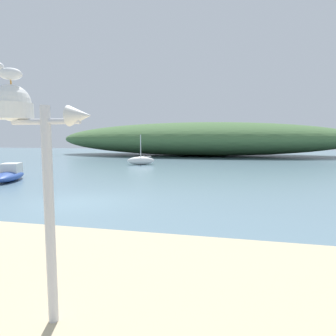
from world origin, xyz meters
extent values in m
plane|color=slate|center=(0.00, 0.00, 0.00)|extent=(120.00, 120.00, 0.00)
ellipsoid|color=#476B3D|center=(0.86, 33.50, 2.46)|extent=(44.04, 15.21, 4.93)
cylinder|color=silver|center=(3.71, -7.11, 1.54)|extent=(0.12, 0.12, 2.68)
cylinder|color=silver|center=(3.71, -7.11, 2.70)|extent=(0.90, 0.07, 0.07)
cylinder|color=white|center=(3.26, -7.11, 2.83)|extent=(0.48, 0.48, 0.19)
sphere|color=white|center=(3.26, -7.11, 2.92)|extent=(0.44, 0.44, 0.44)
cone|color=silver|center=(4.16, -7.11, 2.76)|extent=(0.28, 0.24, 0.24)
cylinder|color=orange|center=(3.27, -7.12, 3.17)|extent=(0.01, 0.01, 0.05)
cylinder|color=orange|center=(3.25, -7.09, 3.17)|extent=(0.01, 0.01, 0.05)
ellipsoid|color=white|center=(3.26, -7.11, 3.27)|extent=(0.29, 0.24, 0.15)
ellipsoid|color=#9EA0A8|center=(3.26, -7.11, 3.29)|extent=(0.26, 0.21, 0.05)
ellipsoid|color=white|center=(-2.85, 16.39, 0.39)|extent=(2.76, 1.81, 0.78)
cylinder|color=silver|center=(-2.85, 16.39, 1.72)|extent=(0.08, 0.08, 2.34)
cylinder|color=silver|center=(-2.49, 16.53, 0.80)|extent=(1.11, 0.48, 0.06)
ellipsoid|color=#2D4C9E|center=(-7.08, 4.37, 0.29)|extent=(2.58, 3.81, 0.58)
cube|color=silver|center=(-7.23, 4.71, 0.70)|extent=(1.41, 1.56, 0.65)
camera|label=1|loc=(5.89, -10.16, 2.49)|focal=31.01mm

